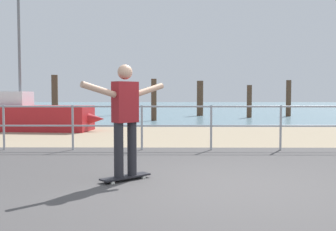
% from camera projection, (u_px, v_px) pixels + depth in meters
% --- Properties ---
extents(ground_plane, '(24.00, 10.00, 0.04)m').
position_uv_depth(ground_plane, '(221.00, 210.00, 4.38)').
color(ground_plane, '#474444').
rests_on(ground_plane, ground).
extents(beach_strip, '(24.00, 6.00, 0.04)m').
position_uv_depth(beach_strip, '(189.00, 135.00, 12.37)').
color(beach_strip, tan).
rests_on(beach_strip, ground).
extents(sea_surface, '(72.00, 50.00, 0.04)m').
position_uv_depth(sea_surface, '(176.00, 107.00, 40.33)').
color(sea_surface, slate).
rests_on(sea_surface, ground).
extents(railing_fence, '(12.78, 0.05, 1.05)m').
position_uv_depth(railing_fence, '(142.00, 121.00, 8.95)').
color(railing_fence, '#9EA0A5').
rests_on(railing_fence, ground).
extents(sailboat, '(5.04, 1.86, 5.84)m').
position_uv_depth(sailboat, '(33.00, 116.00, 13.80)').
color(sailboat, '#B21E23').
rests_on(sailboat, ground).
extents(skateboard, '(0.73, 0.68, 0.08)m').
position_uv_depth(skateboard, '(126.00, 177.00, 5.80)').
color(skateboard, black).
rests_on(skateboard, ground).
extents(skateboarder, '(1.14, 1.03, 1.65)m').
position_uv_depth(skateboarder, '(125.00, 113.00, 5.75)').
color(skateboarder, '#26262B').
rests_on(skateboarder, skateboard).
extents(groyne_post_0, '(0.33, 0.33, 2.30)m').
position_uv_depth(groyne_post_0, '(55.00, 97.00, 20.16)').
color(groyne_post_0, '#513826').
rests_on(groyne_post_0, ground).
extents(groyne_post_1, '(0.35, 0.35, 1.90)m').
position_uv_depth(groyne_post_1, '(115.00, 100.00, 23.88)').
color(groyne_post_1, '#513826').
rests_on(groyne_post_1, ground).
extents(groyne_post_2, '(0.26, 0.26, 2.06)m').
position_uv_depth(groyne_post_2, '(154.00, 100.00, 19.03)').
color(groyne_post_2, '#513826').
rests_on(groyne_post_2, ground).
extents(groyne_post_3, '(0.38, 0.38, 2.12)m').
position_uv_depth(groyne_post_3, '(200.00, 98.00, 23.50)').
color(groyne_post_3, '#513826').
rests_on(groyne_post_3, ground).
extents(groyne_post_4, '(0.27, 0.27, 1.82)m').
position_uv_depth(groyne_post_4, '(249.00, 101.00, 21.59)').
color(groyne_post_4, '#513826').
rests_on(groyne_post_4, ground).
extents(groyne_post_5, '(0.29, 0.29, 2.14)m').
position_uv_depth(groyne_post_5, '(289.00, 98.00, 22.96)').
color(groyne_post_5, '#513826').
rests_on(groyne_post_5, ground).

